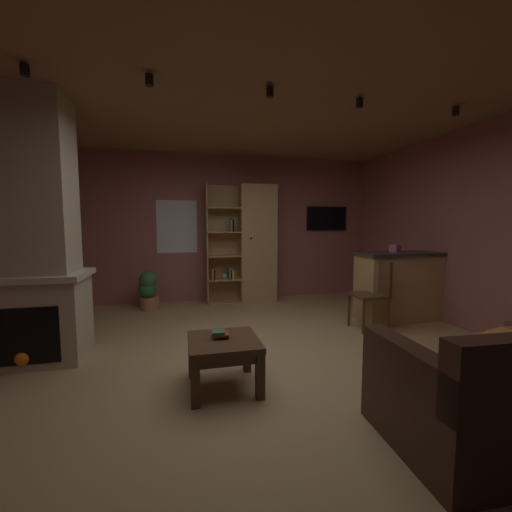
{
  "coord_description": "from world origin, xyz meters",
  "views": [
    {
      "loc": [
        -0.86,
        -3.16,
        1.39
      ],
      "look_at": [
        0.0,
        0.4,
        1.05
      ],
      "focal_mm": 22.81,
      "sensor_mm": 36.0,
      "label": 1
    }
  ],
  "objects_px": {
    "bookshelf_cabinet": "(253,244)",
    "dining_chair": "(374,290)",
    "wall_mounted_tv": "(327,219)",
    "table_book_1": "(222,334)",
    "table_book_2": "(219,332)",
    "kitchen_bar_counter": "(405,285)",
    "coffee_table": "(224,349)",
    "tissue_box": "(395,248)",
    "leather_couch": "(510,398)",
    "table_book_0": "(220,336)",
    "potted_floor_plant": "(148,290)",
    "stone_fireplace": "(30,243)"
  },
  "relations": [
    {
      "from": "tissue_box",
      "to": "table_book_1",
      "type": "xyz_separation_m",
      "value": [
        -2.75,
        -1.42,
        -0.6
      ]
    },
    {
      "from": "stone_fireplace",
      "to": "table_book_1",
      "type": "bearing_deg",
      "value": -29.07
    },
    {
      "from": "bookshelf_cabinet",
      "to": "dining_chair",
      "type": "height_order",
      "value": "bookshelf_cabinet"
    },
    {
      "from": "coffee_table",
      "to": "potted_floor_plant",
      "type": "relative_size",
      "value": 0.92
    },
    {
      "from": "dining_chair",
      "to": "bookshelf_cabinet",
      "type": "bearing_deg",
      "value": 121.25
    },
    {
      "from": "wall_mounted_tv",
      "to": "stone_fireplace",
      "type": "bearing_deg",
      "value": -152.09
    },
    {
      "from": "kitchen_bar_counter",
      "to": "potted_floor_plant",
      "type": "xyz_separation_m",
      "value": [
        -3.76,
        1.48,
        -0.18
      ]
    },
    {
      "from": "tissue_box",
      "to": "coffee_table",
      "type": "bearing_deg",
      "value": -152.01
    },
    {
      "from": "coffee_table",
      "to": "table_book_0",
      "type": "xyz_separation_m",
      "value": [
        -0.02,
        0.06,
        0.1
      ]
    },
    {
      "from": "wall_mounted_tv",
      "to": "table_book_1",
      "type": "bearing_deg",
      "value": -127.7
    },
    {
      "from": "wall_mounted_tv",
      "to": "dining_chair",
      "type": "bearing_deg",
      "value": -99.09
    },
    {
      "from": "stone_fireplace",
      "to": "table_book_0",
      "type": "height_order",
      "value": "stone_fireplace"
    },
    {
      "from": "kitchen_bar_counter",
      "to": "coffee_table",
      "type": "distance_m",
      "value": 3.24
    },
    {
      "from": "bookshelf_cabinet",
      "to": "table_book_1",
      "type": "distance_m",
      "value": 3.31
    },
    {
      "from": "kitchen_bar_counter",
      "to": "coffee_table",
      "type": "relative_size",
      "value": 2.45
    },
    {
      "from": "table_book_1",
      "to": "potted_floor_plant",
      "type": "height_order",
      "value": "potted_floor_plant"
    },
    {
      "from": "table_book_2",
      "to": "kitchen_bar_counter",
      "type": "bearing_deg",
      "value": 25.33
    },
    {
      "from": "tissue_box",
      "to": "wall_mounted_tv",
      "type": "xyz_separation_m",
      "value": [
        -0.18,
        1.9,
        0.47
      ]
    },
    {
      "from": "table_book_0",
      "to": "tissue_box",
      "type": "bearing_deg",
      "value": 26.85
    },
    {
      "from": "tissue_box",
      "to": "table_book_1",
      "type": "distance_m",
      "value": 3.15
    },
    {
      "from": "tissue_box",
      "to": "table_book_2",
      "type": "bearing_deg",
      "value": -152.91
    },
    {
      "from": "coffee_table",
      "to": "wall_mounted_tv",
      "type": "bearing_deg",
      "value": 52.73
    },
    {
      "from": "table_book_0",
      "to": "wall_mounted_tv",
      "type": "xyz_separation_m",
      "value": [
        2.57,
        3.29,
        1.1
      ]
    },
    {
      "from": "table_book_0",
      "to": "table_book_1",
      "type": "bearing_deg",
      "value": -71.03
    },
    {
      "from": "tissue_box",
      "to": "coffee_table",
      "type": "height_order",
      "value": "tissue_box"
    },
    {
      "from": "table_book_2",
      "to": "bookshelf_cabinet",
      "type": "bearing_deg",
      "value": 71.86
    },
    {
      "from": "wall_mounted_tv",
      "to": "coffee_table",
      "type": "bearing_deg",
      "value": -127.27
    },
    {
      "from": "bookshelf_cabinet",
      "to": "dining_chair",
      "type": "distance_m",
      "value": 2.4
    },
    {
      "from": "kitchen_bar_counter",
      "to": "wall_mounted_tv",
      "type": "relative_size",
      "value": 1.75
    },
    {
      "from": "leather_couch",
      "to": "stone_fireplace",
      "type": "bearing_deg",
      "value": 147.84
    },
    {
      "from": "leather_couch",
      "to": "table_book_2",
      "type": "distance_m",
      "value": 2.08
    },
    {
      "from": "dining_chair",
      "to": "tissue_box",
      "type": "bearing_deg",
      "value": 30.65
    },
    {
      "from": "leather_couch",
      "to": "table_book_0",
      "type": "bearing_deg",
      "value": 144.32
    },
    {
      "from": "potted_floor_plant",
      "to": "table_book_1",
      "type": "bearing_deg",
      "value": -73.63
    },
    {
      "from": "table_book_1",
      "to": "table_book_2",
      "type": "relative_size",
      "value": 1.23
    },
    {
      "from": "wall_mounted_tv",
      "to": "leather_couch",
      "type": "bearing_deg",
      "value": -101.1
    },
    {
      "from": "table_book_0",
      "to": "potted_floor_plant",
      "type": "xyz_separation_m",
      "value": [
        -0.84,
        2.85,
        -0.11
      ]
    },
    {
      "from": "table_book_0",
      "to": "table_book_1",
      "type": "distance_m",
      "value": 0.03
    },
    {
      "from": "bookshelf_cabinet",
      "to": "kitchen_bar_counter",
      "type": "xyz_separation_m",
      "value": [
        1.93,
        -1.71,
        -0.54
      ]
    },
    {
      "from": "kitchen_bar_counter",
      "to": "dining_chair",
      "type": "relative_size",
      "value": 1.59
    },
    {
      "from": "stone_fireplace",
      "to": "leather_couch",
      "type": "distance_m",
      "value": 4.21
    },
    {
      "from": "potted_floor_plant",
      "to": "wall_mounted_tv",
      "type": "xyz_separation_m",
      "value": [
        3.41,
        0.44,
        1.21
      ]
    },
    {
      "from": "table_book_2",
      "to": "table_book_1",
      "type": "bearing_deg",
      "value": -4.07
    },
    {
      "from": "stone_fireplace",
      "to": "bookshelf_cabinet",
      "type": "xyz_separation_m",
      "value": [
        2.79,
        2.1,
        -0.16
      ]
    },
    {
      "from": "potted_floor_plant",
      "to": "wall_mounted_tv",
      "type": "relative_size",
      "value": 0.77
    },
    {
      "from": "kitchen_bar_counter",
      "to": "table_book_0",
      "type": "distance_m",
      "value": 3.23
    },
    {
      "from": "bookshelf_cabinet",
      "to": "coffee_table",
      "type": "xyz_separation_m",
      "value": [
        -0.98,
        -3.14,
        -0.71
      ]
    },
    {
      "from": "coffee_table",
      "to": "dining_chair",
      "type": "xyz_separation_m",
      "value": [
        2.19,
        1.13,
        0.19
      ]
    },
    {
      "from": "stone_fireplace",
      "to": "coffee_table",
      "type": "bearing_deg",
      "value": -29.68
    },
    {
      "from": "leather_couch",
      "to": "potted_floor_plant",
      "type": "height_order",
      "value": "leather_couch"
    }
  ]
}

